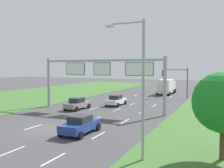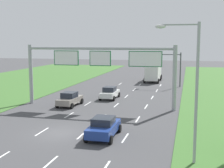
{
  "view_description": "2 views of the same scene",
  "coord_description": "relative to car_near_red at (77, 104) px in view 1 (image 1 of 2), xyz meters",
  "views": [
    {
      "loc": [
        14.76,
        -18.21,
        5.65
      ],
      "look_at": [
        0.64,
        12.85,
        3.41
      ],
      "focal_mm": 40.0,
      "sensor_mm": 36.0,
      "label": 1
    },
    {
      "loc": [
        9.84,
        -22.77,
        7.38
      ],
      "look_at": [
        1.94,
        9.14,
        2.87
      ],
      "focal_mm": 50.0,
      "sensor_mm": 36.0,
      "label": 2
    }
  ],
  "objects": [
    {
      "name": "ground_plane",
      "position": [
        3.38,
        -10.32,
        -0.79
      ],
      "size": [
        200.0,
        200.0,
        0.0
      ],
      "primitive_type": "plane",
      "color": "#424244"
    },
    {
      "name": "roadside_tree_near",
      "position": [
        18.09,
        -12.29,
        2.79
      ],
      "size": [
        3.7,
        3.7,
        5.44
      ],
      "color": "#513823",
      "rests_on": "ground_plane"
    },
    {
      "name": "traffic_light_mast",
      "position": [
        9.94,
        18.49,
        3.08
      ],
      "size": [
        4.76,
        0.49,
        5.6
      ],
      "color": "#47494F",
      "rests_on": "ground_plane"
    },
    {
      "name": "lane_dashes_inner_left",
      "position": [
        1.63,
        -4.32,
        -0.78
      ],
      "size": [
        0.14,
        50.4,
        0.01
      ],
      "color": "white",
      "rests_on": "ground_plane"
    },
    {
      "name": "car_mid_lane",
      "position": [
        3.37,
        5.45,
        -0.01
      ],
      "size": [
        1.99,
        4.07,
        1.58
      ],
      "rotation": [
        0.0,
        0.0,
        0.0
      ],
      "color": "white",
      "rests_on": "ground_plane"
    },
    {
      "name": "box_truck",
      "position": [
        6.83,
        24.78,
        0.92
      ],
      "size": [
        2.7,
        8.01,
        3.14
      ],
      "rotation": [
        0.0,
        0.0,
        0.0
      ],
      "color": "silver",
      "rests_on": "ground_plane"
    },
    {
      "name": "street_lamp",
      "position": [
        13.33,
        -14.28,
        4.29
      ],
      "size": [
        2.61,
        0.32,
        8.5
      ],
      "color": "#9EA0A5",
      "rests_on": "ground_plane"
    },
    {
      "name": "lane_dashes_inner_right",
      "position": [
        5.13,
        -4.32,
        -0.78
      ],
      "size": [
        0.14,
        50.4,
        0.01
      ],
      "color": "white",
      "rests_on": "ground_plane"
    },
    {
      "name": "sign_gantry",
      "position": [
        3.65,
        0.36,
        4.16
      ],
      "size": [
        17.24,
        0.44,
        7.0
      ],
      "color": "#9EA0A5",
      "rests_on": "ground_plane"
    },
    {
      "name": "car_lead_silver",
      "position": [
        6.94,
        -10.47,
        -0.0
      ],
      "size": [
        2.13,
        4.19,
        1.57
      ],
      "rotation": [
        0.0,
        0.0,
        0.01
      ],
      "color": "navy",
      "rests_on": "ground_plane"
    },
    {
      "name": "car_near_red",
      "position": [
        0.0,
        0.0,
        0.0
      ],
      "size": [
        2.14,
        4.14,
        1.6
      ],
      "rotation": [
        0.0,
        0.0,
        -0.04
      ],
      "color": "gray",
      "rests_on": "ground_plane"
    },
    {
      "name": "lane_dashes_slip",
      "position": [
        8.63,
        -4.32,
        -0.78
      ],
      "size": [
        0.14,
        50.4,
        0.01
      ],
      "color": "white",
      "rests_on": "ground_plane"
    }
  ]
}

